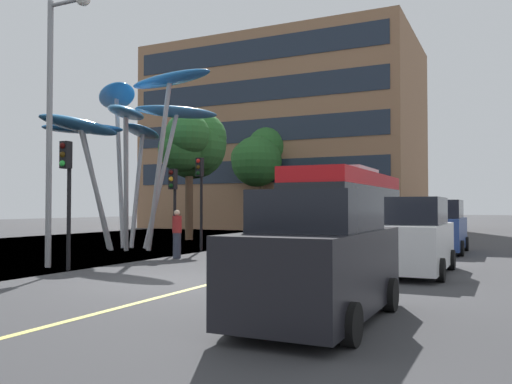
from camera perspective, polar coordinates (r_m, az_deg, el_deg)
name	(u,v)px	position (r m, az deg, el deg)	size (l,w,h in m)	color
ground	(142,282)	(14.13, -12.15, -9.41)	(120.00, 240.00, 0.10)	#38383A
red_bus	(348,205)	(23.60, 9.89, -1.38)	(2.92, 10.52, 3.58)	red
leaf_sculpture	(125,121)	(24.49, -13.87, 7.45)	(8.77, 8.00, 7.85)	#9EA0A5
traffic_light_kerb_near	(67,177)	(16.57, -19.70, 1.52)	(0.28, 0.42, 3.81)	black
traffic_light_kerb_far	(173,192)	(20.90, -8.88, -0.04)	(0.28, 0.42, 3.36)	black
traffic_light_island_mid	(200,184)	(22.86, -6.02, 0.90)	(0.28, 0.42, 3.98)	black
traffic_light_opposite	(283,191)	(29.60, 2.96, 0.16)	(0.28, 0.42, 3.86)	black
car_parked_near	(320,259)	(8.84, 6.86, -7.20)	(1.97, 4.28, 2.14)	black
car_parked_mid	(412,238)	(15.59, 16.40, -4.75)	(2.05, 4.51, 2.14)	silver
car_parked_far	(440,228)	(23.02, 19.16, -3.67)	(2.02, 4.23, 2.16)	navy
street_lamp	(58,97)	(17.74, -20.56, 9.58)	(1.64, 0.44, 8.41)	gray
tree_pavement_near	(194,144)	(30.99, -6.72, 5.19)	(4.25, 5.26, 7.42)	brown
tree_pavement_far	(258,157)	(41.26, 0.25, 3.80)	(4.11, 4.80, 8.18)	brown
pedestrian	(177,234)	(19.56, -8.50, -4.48)	(0.34, 0.34, 1.77)	#2D3342
backdrop_building	(287,139)	(48.64, 3.36, 5.70)	(22.83, 14.20, 16.11)	#936B4C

